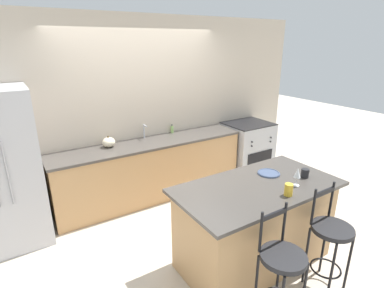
# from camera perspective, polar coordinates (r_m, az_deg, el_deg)

# --- Properties ---
(ground_plane) EXTENTS (18.00, 18.00, 0.00)m
(ground_plane) POSITION_cam_1_polar(r_m,az_deg,el_deg) (4.58, -5.54, -11.57)
(ground_plane) COLOR beige
(wall_back) EXTENTS (6.00, 0.07, 2.70)m
(wall_back) POSITION_cam_1_polar(r_m,az_deg,el_deg) (4.65, -9.82, 6.66)
(wall_back) COLOR beige
(wall_back) RESTS_ON ground_plane
(back_counter) EXTENTS (2.93, 0.64, 0.90)m
(back_counter) POSITION_cam_1_polar(r_m,az_deg,el_deg) (4.66, -7.73, -4.81)
(back_counter) COLOR tan
(back_counter) RESTS_ON ground_plane
(sink_faucet) EXTENTS (0.02, 0.13, 0.22)m
(sink_faucet) POSITION_cam_1_polar(r_m,az_deg,el_deg) (4.63, -9.06, 2.70)
(sink_faucet) COLOR #ADAFB5
(sink_faucet) RESTS_ON back_counter
(kitchen_island) EXTENTS (1.73, 0.91, 0.93)m
(kitchen_island) POSITION_cam_1_polar(r_m,az_deg,el_deg) (3.39, 11.93, -14.66)
(kitchen_island) COLOR tan
(kitchen_island) RESTS_ON ground_plane
(refrigerator) EXTENTS (0.81, 0.78, 1.86)m
(refrigerator) POSITION_cam_1_polar(r_m,az_deg,el_deg) (4.06, -32.62, -4.25)
(refrigerator) COLOR #BCBCC1
(refrigerator) RESTS_ON ground_plane
(oven_range) EXTENTS (0.80, 0.71, 0.93)m
(oven_range) POSITION_cam_1_polar(r_m,az_deg,el_deg) (5.60, 10.38, -0.67)
(oven_range) COLOR #ADAFB5
(oven_range) RESTS_ON ground_plane
(bar_stool_near) EXTENTS (0.38, 0.38, 1.05)m
(bar_stool_near) POSITION_cam_1_polar(r_m,az_deg,el_deg) (2.78, 16.65, -21.47)
(bar_stool_near) COLOR black
(bar_stool_near) RESTS_ON ground_plane
(bar_stool_far) EXTENTS (0.38, 0.38, 1.05)m
(bar_stool_far) POSITION_cam_1_polar(r_m,az_deg,el_deg) (3.25, 24.80, -15.89)
(bar_stool_far) COLOR black
(bar_stool_far) RESTS_ON ground_plane
(dinner_plate) EXTENTS (0.25, 0.25, 0.02)m
(dinner_plate) POSITION_cam_1_polar(r_m,az_deg,el_deg) (3.44, 14.41, -5.39)
(dinner_plate) COLOR #425170
(dinner_plate) RESTS_ON kitchen_island
(wine_glass) EXTENTS (0.07, 0.07, 0.19)m
(wine_glass) POSITION_cam_1_polar(r_m,az_deg,el_deg) (3.21, 19.45, -5.27)
(wine_glass) COLOR white
(wine_glass) RESTS_ON kitchen_island
(coffee_mug) EXTENTS (0.12, 0.08, 0.10)m
(coffee_mug) POSITION_cam_1_polar(r_m,az_deg,el_deg) (3.47, 20.74, -5.20)
(coffee_mug) COLOR #232326
(coffee_mug) RESTS_ON kitchen_island
(tumbler_cup) EXTENTS (0.08, 0.08, 0.12)m
(tumbler_cup) POSITION_cam_1_polar(r_m,az_deg,el_deg) (3.02, 17.92, -8.29)
(tumbler_cup) COLOR gold
(tumbler_cup) RESTS_ON kitchen_island
(pumpkin_decoration) EXTENTS (0.18, 0.18, 0.16)m
(pumpkin_decoration) POSITION_cam_1_polar(r_m,az_deg,el_deg) (4.38, -15.58, 0.33)
(pumpkin_decoration) COLOR beige
(pumpkin_decoration) RESTS_ON back_counter
(soap_bottle) EXTENTS (0.05, 0.05, 0.14)m
(soap_bottle) POSITION_cam_1_polar(r_m,az_deg,el_deg) (4.88, -3.82, 2.81)
(soap_bottle) COLOR #89B260
(soap_bottle) RESTS_ON back_counter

